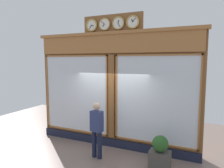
# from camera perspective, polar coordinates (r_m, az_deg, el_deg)

# --- Properties ---
(shop_facade) EXTENTS (5.76, 0.42, 4.39)m
(shop_facade) POSITION_cam_1_polar(r_m,az_deg,el_deg) (6.87, 0.43, -1.47)
(shop_facade) COLOR brown
(shop_facade) RESTS_ON ground_plane
(pedestrian) EXTENTS (0.39, 0.28, 1.69)m
(pedestrian) POSITION_cam_1_polar(r_m,az_deg,el_deg) (6.21, -4.29, -12.09)
(pedestrian) COLOR #191E38
(pedestrian) RESTS_ON ground_plane
(planter_box) EXTENTS (0.56, 0.36, 0.50)m
(planter_box) POSITION_cam_1_polar(r_m,az_deg,el_deg) (5.99, 13.22, -20.04)
(planter_box) COLOR #4C4742
(planter_box) RESTS_ON ground_plane
(planter_shrub) EXTENTS (0.43, 0.43, 0.43)m
(planter_shrub) POSITION_cam_1_polar(r_m,az_deg,el_deg) (5.80, 13.34, -15.91)
(planter_shrub) COLOR #285623
(planter_shrub) RESTS_ON planter_box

